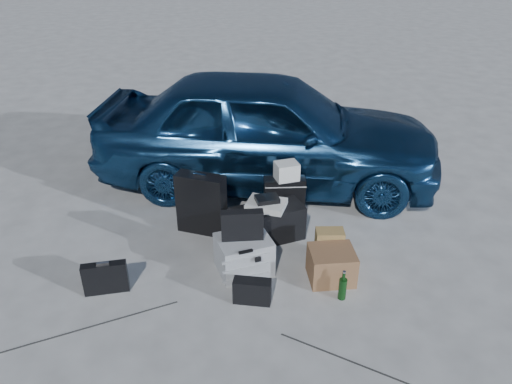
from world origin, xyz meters
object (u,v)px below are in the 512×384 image
(cardboard_box, at_px, (331,265))
(suitcase_right, at_px, (284,200))
(pelican_case, at_px, (244,254))
(duffel_bag, at_px, (267,224))
(car, at_px, (268,130))
(suitcase_left, at_px, (201,204))
(briefcase, at_px, (105,278))
(green_bottle, at_px, (343,286))

(cardboard_box, bearing_deg, suitcase_right, 104.93)
(pelican_case, xyz_separation_m, duffel_bag, (0.30, 0.52, 0.01))
(cardboard_box, bearing_deg, car, 99.54)
(duffel_bag, bearing_deg, pelican_case, -135.28)
(suitcase_left, xyz_separation_m, cardboard_box, (1.25, -1.01, -0.19))
(briefcase, height_order, green_bottle, briefcase)
(car, xyz_separation_m, suitcase_right, (0.06, -1.03, -0.47))
(car, height_order, briefcase, car)
(pelican_case, bearing_deg, cardboard_box, -29.72)
(suitcase_left, height_order, green_bottle, suitcase_left)
(cardboard_box, bearing_deg, green_bottle, -83.39)
(suitcase_right, relative_size, green_bottle, 1.87)
(duffel_bag, distance_m, green_bottle, 1.21)
(suitcase_right, height_order, cardboard_box, suitcase_right)
(green_bottle, bearing_deg, duffel_bag, 118.55)
(suitcase_left, height_order, cardboard_box, suitcase_left)
(duffel_bag, bearing_deg, suitcase_left, 145.11)
(car, distance_m, pelican_case, 2.05)
(briefcase, distance_m, suitcase_right, 2.17)
(cardboard_box, height_order, green_bottle, cardboard_box)
(suitcase_right, relative_size, duffel_bag, 0.71)
(suitcase_left, relative_size, green_bottle, 2.34)
(pelican_case, relative_size, suitcase_left, 0.73)
(briefcase, bearing_deg, suitcase_left, 41.05)
(duffel_bag, relative_size, cardboard_box, 1.83)
(briefcase, distance_m, cardboard_box, 2.18)
(briefcase, xyz_separation_m, suitcase_right, (1.88, 1.07, 0.12))
(pelican_case, height_order, briefcase, pelican_case)
(green_bottle, bearing_deg, briefcase, 171.22)
(car, bearing_deg, suitcase_left, 154.54)
(duffel_bag, height_order, green_bottle, duffel_bag)
(pelican_case, height_order, duffel_bag, duffel_bag)
(duffel_bag, bearing_deg, green_bottle, -76.73)
(suitcase_left, bearing_deg, duffel_bag, 4.61)
(green_bottle, bearing_deg, pelican_case, 148.60)
(car, height_order, suitcase_left, car)
(suitcase_left, xyz_separation_m, duffel_bag, (0.71, -0.25, -0.15))
(car, height_order, pelican_case, car)
(pelican_case, distance_m, cardboard_box, 0.87)
(pelican_case, bearing_deg, green_bottle, -45.59)
(briefcase, distance_m, duffel_bag, 1.79)
(car, xyz_separation_m, cardboard_box, (0.36, -2.14, -0.58))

